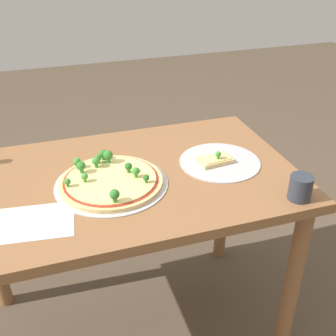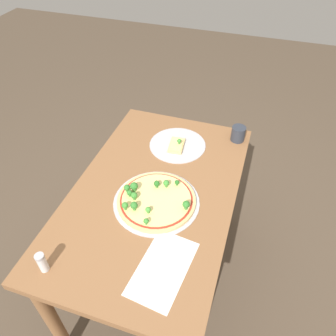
% 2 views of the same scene
% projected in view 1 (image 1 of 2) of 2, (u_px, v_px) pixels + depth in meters
% --- Properties ---
extents(ground_plane, '(8.00, 8.00, 0.00)m').
position_uv_depth(ground_plane, '(135.00, 323.00, 1.85)').
color(ground_plane, brown).
extents(dining_table, '(1.19, 0.73, 0.76)m').
position_uv_depth(dining_table, '(128.00, 203.00, 1.52)').
color(dining_table, brown).
rests_on(dining_table, ground_plane).
extents(pizza_tray_whole, '(0.38, 0.38, 0.07)m').
position_uv_depth(pizza_tray_whole, '(111.00, 180.00, 1.42)').
color(pizza_tray_whole, '#B7B7BC').
rests_on(pizza_tray_whole, dining_table).
extents(pizza_tray_slice, '(0.30, 0.30, 0.05)m').
position_uv_depth(pizza_tray_slice, '(218.00, 161.00, 1.55)').
color(pizza_tray_slice, '#B7B7BC').
rests_on(pizza_tray_slice, dining_table).
extents(drinking_cup, '(0.07, 0.07, 0.08)m').
position_uv_depth(drinking_cup, '(300.00, 188.00, 1.33)').
color(drinking_cup, '#2D333D').
rests_on(drinking_cup, dining_table).
extents(paper_menu, '(0.33, 0.21, 0.00)m').
position_uv_depth(paper_menu, '(20.00, 224.00, 1.23)').
color(paper_menu, white).
rests_on(paper_menu, dining_table).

